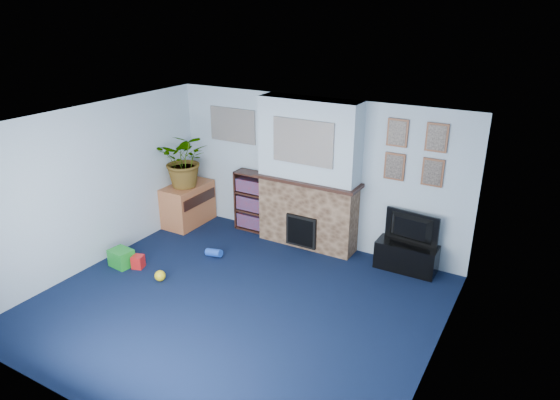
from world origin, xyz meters
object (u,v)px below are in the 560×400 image
Objects in this scene: tv_stand at (406,256)px; bookshelf at (252,202)px; sideboard at (188,205)px; television at (409,229)px.

bookshelf reaches higher than tv_stand.
sideboard is (-1.14, -0.36, -0.15)m from bookshelf.
tv_stand is at bearing 4.11° from sideboard.
tv_stand is 0.95× the size of sideboard.
bookshelf is 1.20m from sideboard.
television is at bearing 90.00° from tv_stand.
sideboard is at bearing -175.89° from tv_stand.
bookshelf is at bearing 5.45° from television.
bookshelf is 1.12× the size of sideboard.
television is at bearing 4.40° from sideboard.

